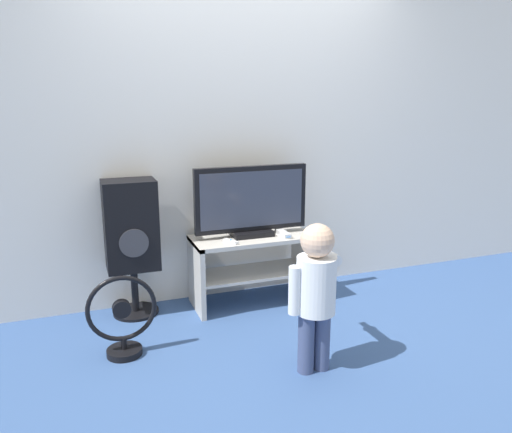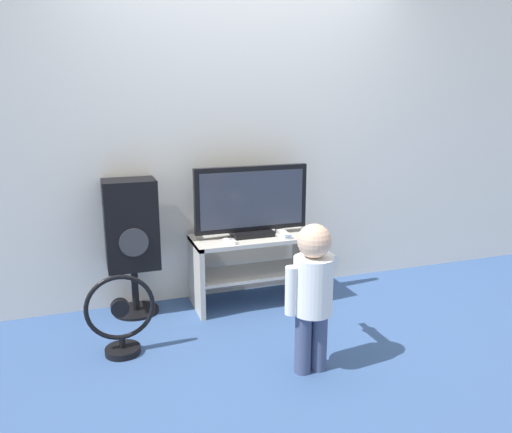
{
  "view_description": "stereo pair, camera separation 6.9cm",
  "coord_description": "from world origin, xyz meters",
  "px_view_note": "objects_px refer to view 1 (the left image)",
  "views": [
    {
      "loc": [
        -1.22,
        -3.15,
        1.55
      ],
      "look_at": [
        0.0,
        0.12,
        0.69
      ],
      "focal_mm": 35.0,
      "sensor_mm": 36.0,
      "label": 1
    },
    {
      "loc": [
        -1.15,
        -3.18,
        1.55
      ],
      "look_at": [
        0.0,
        0.12,
        0.69
      ],
      "focal_mm": 35.0,
      "sensor_mm": 36.0,
      "label": 2
    }
  ],
  "objects_px": {
    "game_console": "(283,234)",
    "floor_fan": "(122,320)",
    "remote_primary": "(231,242)",
    "television": "(251,202)",
    "speaker_tower": "(131,229)",
    "child": "(315,286)"
  },
  "relations": [
    {
      "from": "remote_primary",
      "to": "floor_fan",
      "type": "bearing_deg",
      "value": -155.46
    },
    {
      "from": "game_console",
      "to": "child",
      "type": "height_order",
      "value": "child"
    },
    {
      "from": "speaker_tower",
      "to": "floor_fan",
      "type": "height_order",
      "value": "speaker_tower"
    },
    {
      "from": "game_console",
      "to": "remote_primary",
      "type": "xyz_separation_m",
      "value": [
        -0.42,
        -0.04,
        -0.01
      ]
    },
    {
      "from": "game_console",
      "to": "floor_fan",
      "type": "bearing_deg",
      "value": -161.63
    },
    {
      "from": "television",
      "to": "floor_fan",
      "type": "distance_m",
      "value": 1.25
    },
    {
      "from": "remote_primary",
      "to": "game_console",
      "type": "bearing_deg",
      "value": 5.35
    },
    {
      "from": "television",
      "to": "floor_fan",
      "type": "height_order",
      "value": "television"
    },
    {
      "from": "game_console",
      "to": "remote_primary",
      "type": "relative_size",
      "value": 1.5
    },
    {
      "from": "game_console",
      "to": "child",
      "type": "bearing_deg",
      "value": -102.77
    },
    {
      "from": "television",
      "to": "remote_primary",
      "type": "relative_size",
      "value": 6.5
    },
    {
      "from": "child",
      "to": "remote_primary",
      "type": "bearing_deg",
      "value": 102.63
    },
    {
      "from": "television",
      "to": "child",
      "type": "height_order",
      "value": "television"
    },
    {
      "from": "television",
      "to": "floor_fan",
      "type": "xyz_separation_m",
      "value": [
        -1.01,
        -0.5,
        -0.55
      ]
    },
    {
      "from": "remote_primary",
      "to": "floor_fan",
      "type": "distance_m",
      "value": 0.94
    },
    {
      "from": "child",
      "to": "floor_fan",
      "type": "relative_size",
      "value": 1.71
    },
    {
      "from": "television",
      "to": "floor_fan",
      "type": "bearing_deg",
      "value": -153.5
    },
    {
      "from": "remote_primary",
      "to": "speaker_tower",
      "type": "bearing_deg",
      "value": 161.58
    },
    {
      "from": "game_console",
      "to": "floor_fan",
      "type": "relative_size",
      "value": 0.39
    },
    {
      "from": "remote_primary",
      "to": "speaker_tower",
      "type": "xyz_separation_m",
      "value": [
        -0.66,
        0.22,
        0.1
      ]
    },
    {
      "from": "television",
      "to": "speaker_tower",
      "type": "height_order",
      "value": "television"
    },
    {
      "from": "floor_fan",
      "to": "television",
      "type": "bearing_deg",
      "value": 26.5
    }
  ]
}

